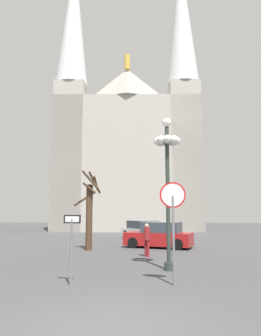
{
  "coord_description": "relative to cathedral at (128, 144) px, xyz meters",
  "views": [
    {
      "loc": [
        0.82,
        -5.95,
        2.13
      ],
      "look_at": [
        -0.6,
        16.48,
        5.38
      ],
      "focal_mm": 33.03,
      "sensor_mm": 36.0,
      "label": 1
    }
  ],
  "objects": [
    {
      "name": "stop_sign",
      "position": [
        3.47,
        -28.46,
        -8.49
      ],
      "size": [
        0.79,
        0.1,
        3.06
      ],
      "color": "slate",
      "rests_on": "ground"
    },
    {
      "name": "parked_car_far_white",
      "position": [
        2.19,
        -12.45,
        -9.96
      ],
      "size": [
        3.87,
        4.66,
        1.47
      ],
      "color": "silver",
      "rests_on": "ground"
    },
    {
      "name": "bare_tree",
      "position": [
        -0.76,
        -20.08,
        -8.47
      ],
      "size": [
        1.69,
        1.69,
        4.55
      ],
      "color": "#473323",
      "rests_on": "ground"
    },
    {
      "name": "cathedral",
      "position": [
        0.0,
        0.0,
        0.0
      ],
      "size": [
        17.69,
        11.1,
        35.89
      ],
      "color": "#ADA89E",
      "rests_on": "ground"
    },
    {
      "name": "one_way_arrow_sign",
      "position": [
        0.41,
        -28.65,
        -9.35
      ],
      "size": [
        0.55,
        0.17,
        2.06
      ],
      "color": "slate",
      "rests_on": "ground"
    },
    {
      "name": "ground_plane",
      "position": [
        1.96,
        -32.07,
        -10.64
      ],
      "size": [
        120.0,
        120.0,
        0.0
      ],
      "primitive_type": "plane",
      "color": "#424244"
    },
    {
      "name": "parked_car_near_red",
      "position": [
        3.32,
        -18.62,
        -9.92
      ],
      "size": [
        4.37,
        2.87,
        1.55
      ],
      "color": "maroon",
      "rests_on": "ground"
    },
    {
      "name": "pedestrian_walking",
      "position": [
        2.6,
        -22.5,
        -9.69
      ],
      "size": [
        0.32,
        0.32,
        1.59
      ],
      "color": "maroon",
      "rests_on": "ground"
    },
    {
      "name": "street_lamp",
      "position": [
        3.46,
        -26.07,
        -6.62
      ],
      "size": [
        1.04,
        1.04,
        5.85
      ],
      "color": "#2D3833",
      "rests_on": "ground"
    }
  ]
}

